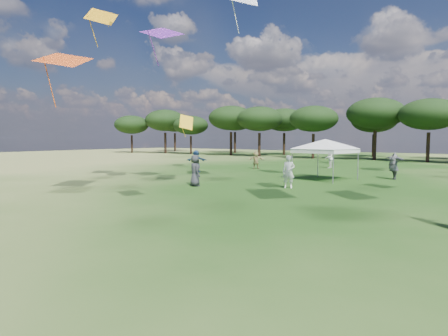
{
  "coord_description": "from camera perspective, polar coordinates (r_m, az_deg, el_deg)",
  "views": [
    {
      "loc": [
        3.73,
        -0.75,
        2.63
      ],
      "look_at": [
        0.12,
        4.12,
        2.14
      ],
      "focal_mm": 30.0,
      "sensor_mm": 36.0,
      "label": 1
    }
  ],
  "objects": [
    {
      "name": "tent_left",
      "position": [
        24.25,
        15.19,
        3.98
      ],
      "size": [
        6.13,
        6.13,
        2.85
      ],
      "rotation": [
        0.0,
        0.0,
        -0.18
      ],
      "color": "gray",
      "rests_on": "ground"
    },
    {
      "name": "festival_crowd",
      "position": [
        25.15,
        27.76,
        0.12
      ],
      "size": [
        29.91,
        23.19,
        1.91
      ],
      "color": "silver",
      "rests_on": "ground"
    }
  ]
}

